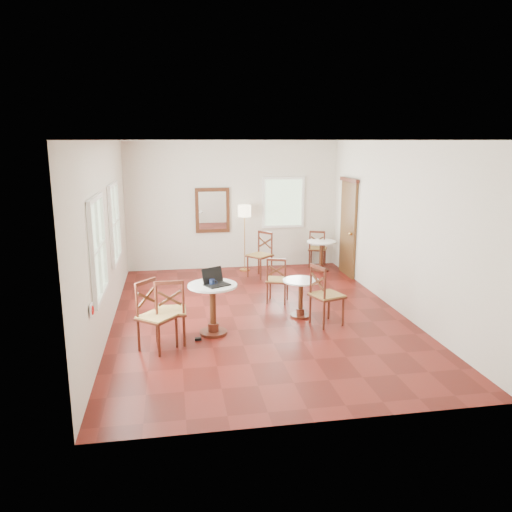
{
  "coord_description": "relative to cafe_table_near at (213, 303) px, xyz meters",
  "views": [
    {
      "loc": [
        -1.45,
        -8.25,
        3.0
      ],
      "look_at": [
        0.0,
        0.3,
        1.0
      ],
      "focal_mm": 35.29,
      "sensor_mm": 36.0,
      "label": 1
    }
  ],
  "objects": [
    {
      "name": "room_shell",
      "position": [
        0.8,
        1.01,
        1.39
      ],
      "size": [
        5.02,
        7.02,
        3.01
      ],
      "color": "beige",
      "rests_on": "ground"
    },
    {
      "name": "cafe_table_mid",
      "position": [
        1.57,
        0.56,
        -0.1
      ],
      "size": [
        0.62,
        0.62,
        0.66
      ],
      "color": "#4F2113",
      "rests_on": "ground"
    },
    {
      "name": "chair_near_b",
      "position": [
        -0.87,
        -0.45,
        0.01
      ],
      "size": [
        0.67,
        0.67,
        1.03
      ],
      "rotation": [
        0.0,
        0.0,
        0.86
      ],
      "color": "#4F2113",
      "rests_on": "ground"
    },
    {
      "name": "chair_mid_a",
      "position": [
        1.33,
        1.39,
        -0.06
      ],
      "size": [
        0.53,
        0.53,
        0.89
      ],
      "rotation": [
        0.0,
        0.0,
        2.78
      ],
      "color": "#4F2113",
      "rests_on": "ground"
    },
    {
      "name": "power_adapter",
      "position": [
        -0.25,
        -0.23,
        -0.48
      ],
      "size": [
        0.1,
        0.06,
        0.04
      ],
      "primitive_type": "cube",
      "color": "black",
      "rests_on": "ground"
    },
    {
      "name": "ground",
      "position": [
        0.86,
        0.73,
        -0.5
      ],
      "size": [
        7.0,
        7.0,
        0.0
      ],
      "primitive_type": "plane",
      "color": "#5C150F",
      "rests_on": "ground"
    },
    {
      "name": "mouse",
      "position": [
        0.03,
        0.05,
        0.33
      ],
      "size": [
        0.1,
        0.06,
        0.04
      ],
      "primitive_type": "ellipsoid",
      "rotation": [
        0.0,
        0.0,
        -0.02
      ],
      "color": "black",
      "rests_on": "cafe_table_near"
    },
    {
      "name": "chair_back_b",
      "position": [
        1.34,
        3.27,
        -0.0
      ],
      "size": [
        0.66,
        0.66,
        1.01
      ],
      "rotation": [
        0.0,
        0.0,
        -0.88
      ],
      "color": "#4F2113",
      "rests_on": "ground"
    },
    {
      "name": "water_glass",
      "position": [
        -0.12,
        0.16,
        0.36
      ],
      "size": [
        0.06,
        0.06,
        0.1
      ],
      "primitive_type": "cylinder",
      "color": "white",
      "rests_on": "cafe_table_near"
    },
    {
      "name": "floor_lamp",
      "position": [
        1.08,
        3.88,
        0.81
      ],
      "size": [
        0.3,
        0.3,
        1.55
      ],
      "color": "#BF8C3F",
      "rests_on": "ground"
    },
    {
      "name": "cafe_table_near",
      "position": [
        0.0,
        0.0,
        0.0
      ],
      "size": [
        0.77,
        0.77,
        0.81
      ],
      "color": "#4F2113",
      "rests_on": "ground"
    },
    {
      "name": "chair_mid_b",
      "position": [
        1.87,
        0.1,
        0.01
      ],
      "size": [
        0.6,
        0.6,
        1.03
      ],
      "rotation": [
        0.0,
        0.0,
        1.9
      ],
      "color": "#4F2113",
      "rests_on": "ground"
    },
    {
      "name": "cafe_table_back",
      "position": [
        2.84,
        3.54,
        -0.06
      ],
      "size": [
        0.67,
        0.67,
        0.71
      ],
      "color": "#4F2113",
      "rests_on": "ground"
    },
    {
      "name": "laptop",
      "position": [
        0.04,
        -0.02,
        0.37
      ],
      "size": [
        0.45,
        0.43,
        0.26
      ],
      "rotation": [
        0.0,
        0.0,
        0.48
      ],
      "color": "black",
      "rests_on": "cafe_table_near"
    },
    {
      "name": "chair_near_a",
      "position": [
        -0.66,
        -0.27,
        0.0
      ],
      "size": [
        0.47,
        0.47,
        1.02
      ],
      "rotation": [
        0.0,
        0.0,
        3.14
      ],
      "color": "#4F2113",
      "rests_on": "ground"
    },
    {
      "name": "navy_mug",
      "position": [
        -0.0,
        -0.06,
        0.36
      ],
      "size": [
        0.13,
        0.08,
        0.1
      ],
      "color": "black",
      "rests_on": "cafe_table_near"
    },
    {
      "name": "chair_back_a",
      "position": [
        2.86,
        3.92,
        -0.05
      ],
      "size": [
        0.55,
        0.55,
        0.91
      ],
      "rotation": [
        0.0,
        0.0,
        2.74
      ],
      "color": "#4F2113",
      "rests_on": "ground"
    }
  ]
}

